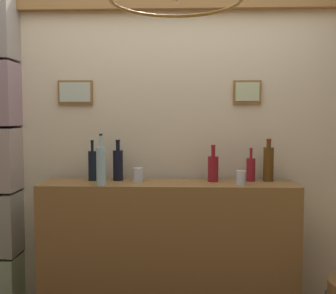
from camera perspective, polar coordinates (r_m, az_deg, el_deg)
panelled_rear_partition at (r=3.04m, az=0.19°, el=0.36°), size 3.14×0.15×2.40m
bar_shelf_unit at (r=2.95m, az=0.04°, el=-14.95°), size 1.75×0.36×1.03m
liquor_bottle_vodka at (r=2.94m, az=-10.54°, el=-2.50°), size 0.06×0.06×0.29m
liquor_bottle_mezcal at (r=2.92m, az=11.51°, el=-3.04°), size 0.06×0.06×0.24m
liquor_bottle_rum at (r=2.86m, az=6.33°, el=-2.92°), size 0.07×0.07×0.26m
liquor_bottle_sherry at (r=2.95m, az=13.88°, el=-2.23°), size 0.07×0.07×0.30m
liquor_bottle_bourbon at (r=2.72m, az=-9.36°, el=-2.57°), size 0.06×0.06×0.34m
liquor_bottle_rye at (r=2.92m, az=-7.01°, el=-2.42°), size 0.07×0.07×0.29m
glass_tumbler_rocks at (r=2.85m, az=-4.20°, el=-3.92°), size 0.07×0.07×0.10m
glass_tumbler_highball at (r=2.76m, az=10.17°, el=-4.27°), size 0.06×0.06×0.09m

